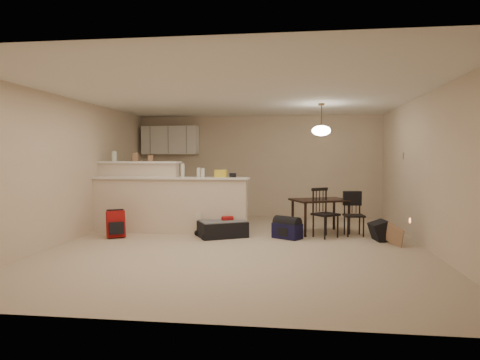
% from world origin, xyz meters
% --- Properties ---
extents(room, '(7.00, 7.02, 2.50)m').
position_xyz_m(room, '(0.00, 0.00, 1.25)').
color(room, '#C4B197').
rests_on(room, ground).
extents(breakfast_bar, '(3.08, 0.58, 1.39)m').
position_xyz_m(breakfast_bar, '(-1.76, 0.98, 0.61)').
color(breakfast_bar, beige).
rests_on(breakfast_bar, ground).
extents(upper_cabinets, '(1.40, 0.34, 0.70)m').
position_xyz_m(upper_cabinets, '(-2.20, 3.32, 1.90)').
color(upper_cabinets, white).
rests_on(upper_cabinets, room).
extents(kitchen_counter, '(1.80, 0.60, 0.90)m').
position_xyz_m(kitchen_counter, '(-2.00, 3.19, 0.45)').
color(kitchen_counter, white).
rests_on(kitchen_counter, ground).
extents(thermostat, '(0.02, 0.12, 0.12)m').
position_xyz_m(thermostat, '(2.98, 1.55, 1.50)').
color(thermostat, beige).
rests_on(thermostat, room).
extents(jar, '(0.10, 0.10, 0.20)m').
position_xyz_m(jar, '(-2.71, 1.12, 1.49)').
color(jar, silver).
rests_on(jar, breakfast_bar).
extents(cereal_box, '(0.10, 0.07, 0.16)m').
position_xyz_m(cereal_box, '(-2.27, 1.12, 1.47)').
color(cereal_box, '#966E4D').
rests_on(cereal_box, breakfast_bar).
extents(small_box, '(0.08, 0.06, 0.12)m').
position_xyz_m(small_box, '(-1.95, 1.12, 1.45)').
color(small_box, '#966E4D').
rests_on(small_box, breakfast_bar).
extents(bottle_a, '(0.07, 0.07, 0.26)m').
position_xyz_m(bottle_a, '(-1.24, 0.90, 1.22)').
color(bottle_a, silver).
rests_on(bottle_a, breakfast_bar).
extents(bottle_b, '(0.06, 0.06, 0.18)m').
position_xyz_m(bottle_b, '(-0.93, 0.90, 1.18)').
color(bottle_b, silver).
rests_on(bottle_b, breakfast_bar).
extents(bag_lump, '(0.22, 0.18, 0.14)m').
position_xyz_m(bag_lump, '(-0.49, 0.90, 1.16)').
color(bag_lump, '#966E4D').
rests_on(bag_lump, breakfast_bar).
extents(pouch, '(0.12, 0.10, 0.08)m').
position_xyz_m(pouch, '(-0.26, 0.90, 1.13)').
color(pouch, '#966E4D').
rests_on(pouch, breakfast_bar).
extents(extra_item_x, '(0.07, 0.07, 0.17)m').
position_xyz_m(extra_item_x, '(-0.85, 0.90, 1.18)').
color(extra_item_x, silver).
rests_on(extra_item_x, breakfast_bar).
extents(dining_table, '(1.26, 1.08, 0.66)m').
position_xyz_m(dining_table, '(1.40, 1.25, 0.58)').
color(dining_table, black).
rests_on(dining_table, ground).
extents(pendant_lamp, '(0.36, 0.36, 0.62)m').
position_xyz_m(pendant_lamp, '(1.40, 1.25, 1.99)').
color(pendant_lamp, brown).
rests_on(pendant_lamp, room).
extents(dining_chair_near, '(0.55, 0.54, 0.90)m').
position_xyz_m(dining_chair_near, '(1.47, 0.80, 0.45)').
color(dining_chair_near, black).
rests_on(dining_chair_near, ground).
extents(dining_chair_far, '(0.39, 0.38, 0.81)m').
position_xyz_m(dining_chair_far, '(2.01, 1.03, 0.40)').
color(dining_chair_far, black).
rests_on(dining_chair_far, ground).
extents(suitcase, '(1.00, 0.88, 0.29)m').
position_xyz_m(suitcase, '(-0.41, 0.61, 0.14)').
color(suitcase, black).
rests_on(suitcase, ground).
extents(red_backpack, '(0.38, 0.33, 0.48)m').
position_xyz_m(red_backpack, '(-2.35, 0.30, 0.24)').
color(red_backpack, '#9C1111').
rests_on(red_backpack, ground).
extents(navy_duffel, '(0.57, 0.51, 0.28)m').
position_xyz_m(navy_duffel, '(0.77, 0.61, 0.14)').
color(navy_duffel, '#111034').
rests_on(navy_duffel, ground).
extents(black_daypack, '(0.33, 0.42, 0.34)m').
position_xyz_m(black_daypack, '(2.41, 0.61, 0.17)').
color(black_daypack, black).
rests_on(black_daypack, ground).
extents(cardboard_sheet, '(0.18, 0.41, 0.33)m').
position_xyz_m(cardboard_sheet, '(2.56, 0.22, 0.17)').
color(cardboard_sheet, '#966E4D').
rests_on(cardboard_sheet, ground).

